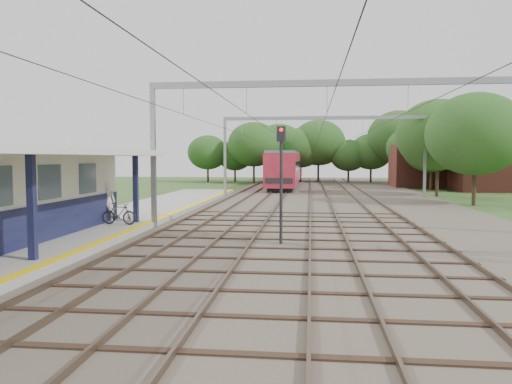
{
  "coord_description": "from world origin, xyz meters",
  "views": [
    {
      "loc": [
        2.5,
        -8.18,
        3.45
      ],
      "look_at": [
        -0.46,
        18.6,
        1.6
      ],
      "focal_mm": 35.0,
      "sensor_mm": 36.0,
      "label": 1
    }
  ],
  "objects_px": {
    "train": "(288,167)",
    "signal_post": "(281,169)",
    "bicycle": "(119,214)",
    "person": "(108,202)"
  },
  "relations": [
    {
      "from": "train",
      "to": "signal_post",
      "type": "height_order",
      "value": "signal_post"
    },
    {
      "from": "bicycle",
      "to": "person",
      "type": "bearing_deg",
      "value": 50.79
    },
    {
      "from": "person",
      "to": "train",
      "type": "xyz_separation_m",
      "value": [
        6.78,
        43.1,
        0.92
      ]
    },
    {
      "from": "train",
      "to": "signal_post",
      "type": "bearing_deg",
      "value": -87.74
    },
    {
      "from": "person",
      "to": "train",
      "type": "relative_size",
      "value": 0.05
    },
    {
      "from": "person",
      "to": "train",
      "type": "height_order",
      "value": "train"
    },
    {
      "from": "bicycle",
      "to": "signal_post",
      "type": "relative_size",
      "value": 0.36
    },
    {
      "from": "train",
      "to": "bicycle",
      "type": "bearing_deg",
      "value": -97.57
    },
    {
      "from": "person",
      "to": "train",
      "type": "bearing_deg",
      "value": -106.79
    },
    {
      "from": "person",
      "to": "signal_post",
      "type": "bearing_deg",
      "value": 148.08
    }
  ]
}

